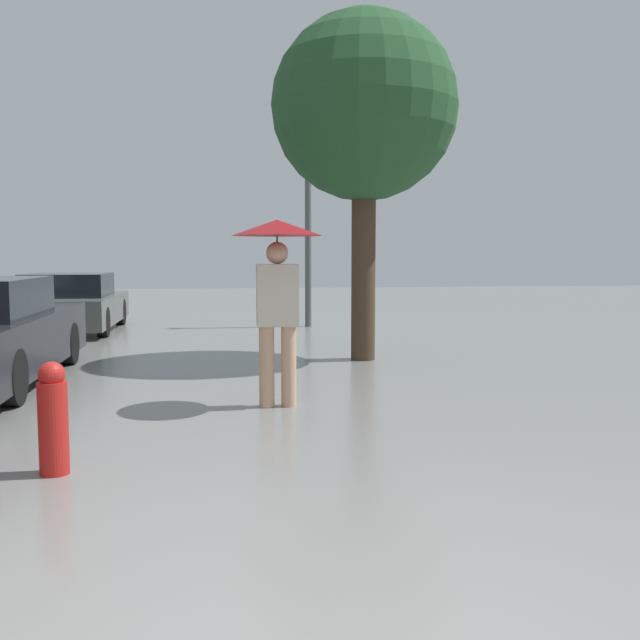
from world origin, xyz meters
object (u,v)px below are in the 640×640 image
Objects in this scene: parked_car_farthest at (70,304)px; street_lamp at (308,203)px; pedestrian at (277,269)px; fire_hydrant at (53,418)px; tree at (364,110)px.

street_lamp reaches higher than parked_car_farthest.
fire_hydrant is at bearing -131.00° from pedestrian.
pedestrian is at bearing -99.41° from street_lamp.
parked_car_farthest is at bearing 100.42° from fire_hydrant.
pedestrian reaches higher than fire_hydrant.
pedestrian is 4.05m from tree.
street_lamp is at bearing 72.87° from fire_hydrant.
street_lamp reaches higher than fire_hydrant.
parked_car_farthest is 0.88× the size of street_lamp.
tree is 6.20× the size of fire_hydrant.
tree is (1.51, 3.05, 2.20)m from pedestrian.
tree reaches higher than parked_car_farthest.
pedestrian is 8.10m from street_lamp.
street_lamp is at bearing 92.33° from tree.
tree is (5.03, -4.60, 3.05)m from parked_car_farthest.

